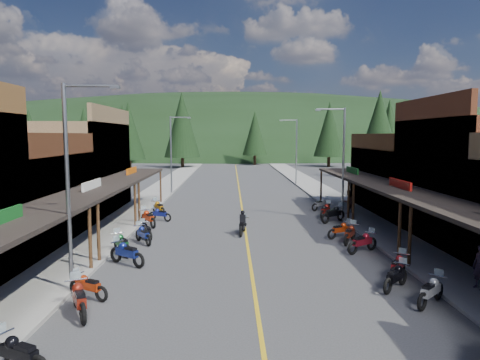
{
  "coord_description": "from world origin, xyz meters",
  "views": [
    {
      "loc": [
        -0.9,
        -22.2,
        6.08
      ],
      "look_at": [
        -0.29,
        7.13,
        3.0
      ],
      "focal_mm": 32.0,
      "sensor_mm": 36.0,
      "label": 1
    }
  ],
  "objects": [
    {
      "name": "pine_7",
      "position": [
        -32.0,
        76.0,
        7.24
      ],
      "size": [
        5.88,
        5.88,
        12.5
      ],
      "color": "black",
      "rests_on": "ground"
    },
    {
      "name": "ridge_hill",
      "position": [
        0.0,
        135.0,
        0.0
      ],
      "size": [
        310.0,
        140.0,
        60.0
      ],
      "primitive_type": "ellipsoid",
      "color": "black",
      "rests_on": "ground"
    },
    {
      "name": "rider_on_bike",
      "position": [
        -0.2,
        3.6,
        0.62
      ],
      "size": [
        0.98,
        2.11,
        1.54
      ],
      "rotation": [
        0.0,
        0.0,
        -0.16
      ],
      "color": "black",
      "rests_on": "ground"
    },
    {
      "name": "pine_6",
      "position": [
        46.0,
        64.0,
        6.48
      ],
      "size": [
        5.04,
        5.04,
        11.0
      ],
      "color": "black",
      "rests_on": "ground"
    },
    {
      "name": "pine_8",
      "position": [
        -22.0,
        40.0,
        5.98
      ],
      "size": [
        4.48,
        4.48,
        10.0
      ],
      "color": "black",
      "rests_on": "ground"
    },
    {
      "name": "bike_west_5",
      "position": [
        -6.23,
        -6.69,
        0.53
      ],
      "size": [
        1.94,
        1.46,
        1.07
      ],
      "primitive_type": null,
      "rotation": [
        0.0,
        0.0,
        1.06
      ],
      "color": "#BD320D",
      "rests_on": "ground"
    },
    {
      "name": "pine_10",
      "position": [
        -18.0,
        50.0,
        6.78
      ],
      "size": [
        5.38,
        5.38,
        11.6
      ],
      "color": "black",
      "rests_on": "ground"
    },
    {
      "name": "bike_west_3",
      "position": [
        -6.32,
        -11.73,
        0.58
      ],
      "size": [
        2.13,
        1.52,
        1.17
      ],
      "primitive_type": null,
      "rotation": [
        0.0,
        0.0,
        1.11
      ],
      "color": "black",
      "rests_on": "ground"
    },
    {
      "name": "streetlight_1",
      "position": [
        -6.95,
        22.0,
        4.46
      ],
      "size": [
        2.16,
        0.18,
        8.0
      ],
      "color": "gray",
      "rests_on": "ground"
    },
    {
      "name": "bike_east_6",
      "position": [
        6.21,
        -4.6,
        0.57
      ],
      "size": [
        1.73,
        1.99,
        1.14
      ],
      "primitive_type": null,
      "rotation": [
        0.0,
        0.0,
        -0.65
      ],
      "color": "maroon",
      "rests_on": "ground"
    },
    {
      "name": "pedestrian_east_a",
      "position": [
        8.72,
        -6.36,
        1.02
      ],
      "size": [
        0.6,
        0.74,
        1.75
      ],
      "primitive_type": "imported",
      "rotation": [
        0.0,
        0.0,
        -1.24
      ],
      "color": "#2B2030",
      "rests_on": "sidewalk_east"
    },
    {
      "name": "bike_east_9",
      "position": [
        5.58,
        2.5,
        0.55
      ],
      "size": [
        1.99,
        1.5,
        1.1
      ],
      "primitive_type": null,
      "rotation": [
        0.0,
        0.0,
        -1.06
      ],
      "color": "red",
      "rests_on": "ground"
    },
    {
      "name": "pine_2",
      "position": [
        -10.0,
        58.0,
        7.99
      ],
      "size": [
        6.72,
        6.72,
        14.0
      ],
      "color": "black",
      "rests_on": "ground"
    },
    {
      "name": "bike_west_11",
      "position": [
        -5.98,
        7.85,
        0.53
      ],
      "size": [
        1.94,
        1.41,
        1.07
      ],
      "primitive_type": null,
      "rotation": [
        0.0,
        0.0,
        1.09
      ],
      "color": "navy",
      "rests_on": "ground"
    },
    {
      "name": "ground",
      "position": [
        0.0,
        0.0,
        0.0
      ],
      "size": [
        220.0,
        220.0,
        0.0
      ],
      "primitive_type": "plane",
      "color": "#38383A",
      "rests_on": "ground"
    },
    {
      "name": "bike_east_12",
      "position": [
        6.38,
        11.88,
        0.56
      ],
      "size": [
        1.99,
        1.63,
        1.12
      ],
      "primitive_type": null,
      "rotation": [
        0.0,
        0.0,
        -0.98
      ],
      "color": "#97979C",
      "rests_on": "ground"
    },
    {
      "name": "pine_0",
      "position": [
        -40.0,
        62.0,
        6.48
      ],
      "size": [
        5.04,
        5.04,
        11.0
      ],
      "color": "black",
      "rests_on": "ground"
    },
    {
      "name": "pedestrian_east_b",
      "position": [
        8.0,
        9.7,
        1.05
      ],
      "size": [
        1.01,
        0.88,
        1.8
      ],
      "primitive_type": "imported",
      "rotation": [
        0.0,
        0.0,
        3.68
      ],
      "color": "brown",
      "rests_on": "sidewalk_east"
    },
    {
      "name": "shop_west_3",
      "position": [
        -13.78,
        11.3,
        3.52
      ],
      "size": [
        10.9,
        10.2,
        8.2
      ],
      "color": "brown",
      "rests_on": "ground"
    },
    {
      "name": "streetlight_3",
      "position": [
        6.95,
        30.0,
        4.46
      ],
      "size": [
        2.16,
        0.18,
        8.0
      ],
      "color": "gray",
      "rests_on": "ground"
    },
    {
      "name": "bike_east_4",
      "position": [
        6.24,
        -7.57,
        0.58
      ],
      "size": [
        1.95,
        1.89,
        1.16
      ],
      "primitive_type": null,
      "rotation": [
        0.0,
        0.0,
        -0.81
      ],
      "color": "#ADAEB3",
      "rests_on": "ground"
    },
    {
      "name": "pine_4",
      "position": [
        18.0,
        60.0,
        7.24
      ],
      "size": [
        5.88,
        5.88,
        12.5
      ],
      "color": "black",
      "rests_on": "ground"
    },
    {
      "name": "sidewalk_east",
      "position": [
        8.7,
        20.0,
        0.07
      ],
      "size": [
        3.4,
        94.0,
        0.15
      ],
      "primitive_type": "cube",
      "color": "gray",
      "rests_on": "ground"
    },
    {
      "name": "bike_west_6",
      "position": [
        -5.8,
        -2.57,
        0.64
      ],
      "size": [
        2.26,
        1.93,
        1.28
      ],
      "primitive_type": null,
      "rotation": [
        0.0,
        0.0,
        0.94
      ],
      "color": "navy",
      "rests_on": "ground"
    },
    {
      "name": "pine_9",
      "position": [
        24.0,
        45.0,
        6.38
      ],
      "size": [
        4.93,
        4.93,
        10.8
      ],
      "color": "black",
      "rests_on": "ground"
    },
    {
      "name": "bike_west_12",
      "position": [
        -6.47,
        10.31,
        0.6
      ],
      "size": [
        1.72,
        2.17,
        1.21
      ],
      "primitive_type": null,
      "rotation": [
        0.0,
        0.0,
        0.56
      ],
      "color": "#AC6A0C",
      "rests_on": "ground"
    },
    {
      "name": "streetlight_2",
      "position": [
        6.95,
        8.0,
        4.46
      ],
      "size": [
        2.16,
        0.18,
        8.0
      ],
      "color": "gray",
      "rests_on": "ground"
    },
    {
      "name": "pine_3",
      "position": [
        4.0,
        66.0,
        6.48
      ],
      "size": [
        5.04,
        5.04,
        11.0
      ],
      "color": "black",
      "rests_on": "ground"
    },
    {
      "name": "bike_east_5",
      "position": [
        5.58,
        -5.99,
        0.57
      ],
      "size": [
        1.86,
        1.87,
        1.13
      ],
      "primitive_type": null,
      "rotation": [
        0.0,
        0.0,
        -0.78
      ],
      "color": "black",
      "rests_on": "ground"
    },
    {
      "name": "centerline",
      "position": [
        0.0,
        20.0,
        0.01
      ],
      "size": [
        0.15,
        90.0,
        0.01
      ],
      "primitive_type": "cube",
      "color": "gold",
      "rests_on": "ground"
    },
    {
      "name": "bike_east_8",
      "position": [
        5.8,
        1.31,
        0.6
      ],
      "size": [
        1.66,
        2.16,
        1.2
      ],
      "primitive_type": null,
      "rotation": [
        0.0,
        0.0,
        -0.53
      ],
      "color": "maroon",
      "rests_on": "ground"
    },
    {
      "name": "pine_11",
      "position": [
        20.0,
        38.0,
        7.19
      ],
      "size": [
        5.82,
        5.82,
        12.4
      ],
      "color": "black",
      "rests_on": "ground"
    },
    {
      "name": "sidewalk_west",
      "position": [
        -8.7,
        20.0,
        0.07
      ],
      "size": [
        3.4,
        94.0,
        0.15
      ],
      "primitive_type": "cube",
      "color": "gray",
      "rests_on": "ground"
    },
    {
      "name": "pine_5",
      "position": [
        34.0,
        72.0,
        7.99
      ],
      "size": [
        6.72,
        6.72,
        14.0
      ],
      "color": "black",
      "rests_on": "ground"
    },
    {
      "name": "bike_east_7",
      "position": [
        5.92,
        -0.63,
        0.61
      ],
      "size": [
        2.16,
        1.76,
        1.21
      ],
      "primitive_type": null,
      "rotation": [
        0.0,
        0.0,
        -0.99
      ],
      "color": "maroon",
      "rests_on": "ground"
    },
    {
      "name": "pine_1",
      "position": [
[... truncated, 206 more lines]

